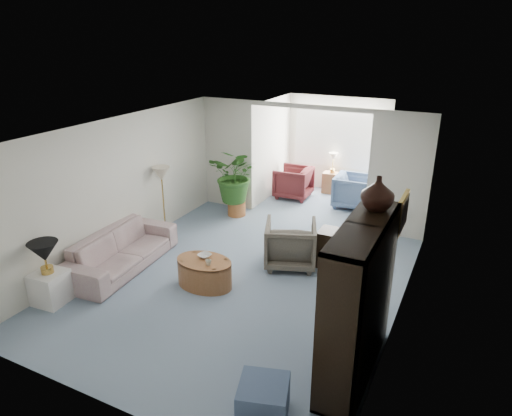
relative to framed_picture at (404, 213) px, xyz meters
The scene contains 26 objects.
floor 2.99m from the framed_picture, behind, with size 6.00×6.00×0.00m, color gray.
sunroom_floor 5.16m from the framed_picture, 120.36° to the left, with size 2.60×2.60×0.00m, color gray.
back_pier_left 5.37m from the framed_picture, 144.59° to the left, with size 1.20×0.12×2.50m, color silver.
back_pier_right 3.18m from the framed_picture, 100.24° to the left, with size 1.20×0.12×2.50m, color silver.
back_header 4.03m from the framed_picture, 128.43° to the left, with size 2.60×0.12×0.10m, color silver.
window_pane 5.83m from the framed_picture, 114.98° to the left, with size 2.20×0.02×1.50m, color white.
window_blinds 5.81m from the framed_picture, 115.11° to the left, with size 2.20×0.02×1.50m, color white.
framed_picture is the anchor object (origin of this frame).
sofa 4.76m from the framed_picture, behind, with size 2.24×0.88×0.65m, color #B5A899.
end_table 5.24m from the framed_picture, 160.16° to the right, with size 0.46×0.46×0.51m, color white.
table_lamp 5.11m from the framed_picture, 160.16° to the right, with size 0.44×0.44×0.30m, color black.
floor_lamp 4.95m from the framed_picture, 166.05° to the left, with size 0.36×0.36×0.28m, color beige.
coffee_table 3.28m from the framed_picture, behind, with size 0.95×0.95×0.45m, color #965836.
coffee_bowl 3.22m from the framed_picture, behind, with size 0.21×0.21×0.05m, color silver.
coffee_cup 3.04m from the framed_picture, behind, with size 0.09×0.09×0.09m, color #BAB9A3.
wingback_chair 2.55m from the framed_picture, 152.26° to the left, with size 0.86×0.89×0.81m, color #696153.
side_table_dark 2.28m from the framed_picture, 133.30° to the left, with size 0.55×0.44×0.66m, color black.
entertainment_cabinet 1.37m from the framed_picture, 101.43° to the right, with size 0.46×1.74×1.94m, color black.
cabinet_urn 0.81m from the framed_picture, 109.84° to the right, with size 0.39×0.39×0.40m, color black.
ottoman 2.86m from the framed_picture, 111.55° to the right, with size 0.52×0.52×0.42m, color slate.
plant_pot 4.97m from the framed_picture, 145.90° to the left, with size 0.40×0.40×0.32m, color #AA6231.
house_plant 4.79m from the framed_picture, 145.90° to the left, with size 1.10×0.96×1.23m, color #2B5B1F.
sunroom_chair_blue 4.83m from the framed_picture, 111.79° to the left, with size 0.82×0.85×0.77m, color slate.
sunroom_chair_maroon 5.54m from the framed_picture, 126.78° to the left, with size 0.82×0.85×0.77m, color #591E20.
sunroom_table 5.82m from the framed_picture, 116.05° to the left, with size 0.44×0.34×0.53m, color #965836.
shelf_clutter 1.66m from the framed_picture, 100.43° to the right, with size 0.30×0.68×1.06m.
Camera 1 is at (3.18, -5.80, 3.89)m, focal length 32.06 mm.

